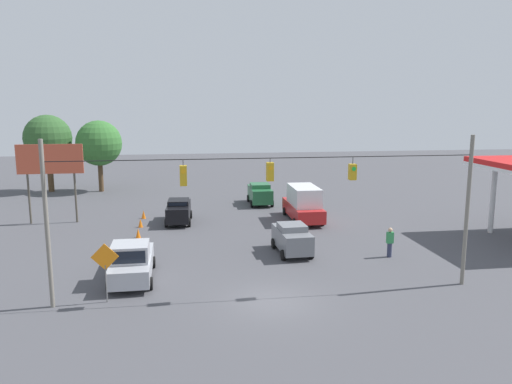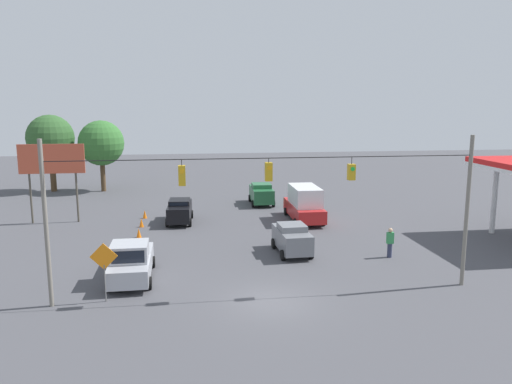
% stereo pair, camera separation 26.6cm
% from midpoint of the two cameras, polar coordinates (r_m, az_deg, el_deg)
% --- Properties ---
extents(ground_plane, '(140.00, 140.00, 0.00)m').
position_cam_midpoint_polar(ground_plane, '(24.02, 1.56, -12.39)').
color(ground_plane, '#47474C').
extents(overhead_signal_span, '(20.34, 0.38, 7.68)m').
position_cam_midpoint_polar(overhead_signal_span, '(23.46, 1.08, -1.15)').
color(overhead_signal_span, slate).
rests_on(overhead_signal_span, ground_plane).
extents(sedan_grey_crossing_near, '(2.08, 3.96, 1.86)m').
position_cam_midpoint_polar(sedan_grey_crossing_near, '(31.01, 3.88, -5.28)').
color(sedan_grey_crossing_near, slate).
rests_on(sedan_grey_crossing_near, ground_plane).
extents(box_truck_red_oncoming_far, '(2.41, 6.11, 2.78)m').
position_cam_midpoint_polar(box_truck_red_oncoming_far, '(39.50, 5.24, -1.33)').
color(box_truck_red_oncoming_far, red).
rests_on(box_truck_red_oncoming_far, ground_plane).
extents(sedan_green_oncoming_deep, '(2.11, 4.19, 1.92)m').
position_cam_midpoint_polar(sedan_green_oncoming_deep, '(45.78, 0.29, -0.17)').
color(sedan_green_oncoming_deep, '#236038').
rests_on(sedan_green_oncoming_deep, ground_plane).
extents(sedan_black_withflow_far, '(2.11, 4.43, 1.83)m').
position_cam_midpoint_polar(sedan_black_withflow_far, '(39.25, -9.02, -2.11)').
color(sedan_black_withflow_far, black).
rests_on(sedan_black_withflow_far, ground_plane).
extents(pickup_truck_silver_parked_shoulder, '(2.30, 5.29, 2.12)m').
position_cam_midpoint_polar(pickup_truck_silver_parked_shoulder, '(27.23, -14.30, -7.77)').
color(pickup_truck_silver_parked_shoulder, '#A8AAB2').
rests_on(pickup_truck_silver_parked_shoulder, ground_plane).
extents(traffic_cone_nearest, '(0.34, 0.34, 0.67)m').
position_cam_midpoint_polar(traffic_cone_nearest, '(27.38, -15.10, -9.12)').
color(traffic_cone_nearest, orange).
rests_on(traffic_cone_nearest, ground_plane).
extents(traffic_cone_second, '(0.34, 0.34, 0.67)m').
position_cam_midpoint_polar(traffic_cone_second, '(30.28, -14.54, -7.22)').
color(traffic_cone_second, orange).
rests_on(traffic_cone_second, ground_plane).
extents(traffic_cone_third, '(0.34, 0.34, 0.67)m').
position_cam_midpoint_polar(traffic_cone_third, '(32.81, -14.08, -5.84)').
color(traffic_cone_third, orange).
rests_on(traffic_cone_third, ground_plane).
extents(traffic_cone_fourth, '(0.34, 0.34, 0.67)m').
position_cam_midpoint_polar(traffic_cone_fourth, '(35.52, -13.53, -4.60)').
color(traffic_cone_fourth, orange).
rests_on(traffic_cone_fourth, ground_plane).
extents(traffic_cone_fifth, '(0.34, 0.34, 0.67)m').
position_cam_midpoint_polar(traffic_cone_fifth, '(38.45, -13.26, -3.46)').
color(traffic_cone_fifth, orange).
rests_on(traffic_cone_fifth, ground_plane).
extents(traffic_cone_farthest, '(0.34, 0.34, 0.67)m').
position_cam_midpoint_polar(traffic_cone_farthest, '(41.27, -12.91, -2.52)').
color(traffic_cone_farthest, orange).
rests_on(traffic_cone_farthest, ground_plane).
extents(roadside_billboard, '(4.90, 0.16, 6.12)m').
position_cam_midpoint_polar(roadside_billboard, '(41.22, -22.64, 2.95)').
color(roadside_billboard, '#4C473D').
rests_on(roadside_billboard, ground_plane).
extents(work_zone_sign, '(1.27, 0.06, 2.84)m').
position_cam_midpoint_polar(work_zone_sign, '(24.32, -17.17, -7.59)').
color(work_zone_sign, slate).
rests_on(work_zone_sign, ground_plane).
extents(pedestrian, '(0.40, 0.28, 1.82)m').
position_cam_midpoint_polar(pedestrian, '(31.25, 14.81, -5.56)').
color(pedestrian, '#2D334C').
rests_on(pedestrian, ground_plane).
extents(tree_horizon_left, '(4.69, 4.69, 7.43)m').
position_cam_midpoint_polar(tree_horizon_left, '(54.49, -17.64, 5.32)').
color(tree_horizon_left, '#4C3823').
rests_on(tree_horizon_left, ground_plane).
extents(tree_horizon_right, '(4.82, 4.82, 8.02)m').
position_cam_midpoint_polar(tree_horizon_right, '(56.20, -22.82, 5.65)').
color(tree_horizon_right, '#4C3823').
rests_on(tree_horizon_right, ground_plane).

